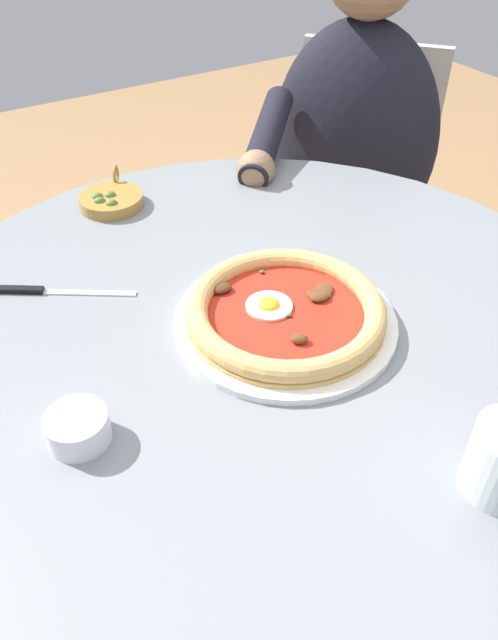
# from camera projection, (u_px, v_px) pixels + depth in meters

# --- Properties ---
(ground_plane) EXTENTS (6.00, 6.00, 0.02)m
(ground_plane) POSITION_uv_depth(u_px,v_px,m) (256.00, 595.00, 1.28)
(ground_plane) COLOR #9E754C
(dining_table) EXTENTS (0.99, 0.99, 0.75)m
(dining_table) POSITION_uv_depth(u_px,v_px,m) (259.00, 395.00, 0.89)
(dining_table) COLOR gray
(dining_table) RESTS_ON ground
(pizza_on_plate) EXTENTS (0.29, 0.29, 0.04)m
(pizza_on_plate) POSITION_uv_depth(u_px,v_px,m) (285.00, 313.00, 0.78)
(pizza_on_plate) COLOR white
(pizza_on_plate) RESTS_ON dining_table
(steak_knife) EXTENTS (0.19, 0.13, 0.01)m
(steak_knife) POSITION_uv_depth(u_px,v_px,m) (36.00, 291.00, 0.84)
(steak_knife) COLOR silver
(steak_knife) RESTS_ON dining_table
(ramekin_capers) EXTENTS (0.07, 0.07, 0.03)m
(ramekin_capers) POSITION_uv_depth(u_px,v_px,m) (78.00, 427.00, 0.64)
(ramekin_capers) COLOR white
(ramekin_capers) RESTS_ON dining_table
(olive_pan) EXTENTS (0.11, 0.12, 0.04)m
(olive_pan) POSITION_uv_depth(u_px,v_px,m) (111.00, 200.00, 1.03)
(olive_pan) COLOR olive
(olive_pan) RESTS_ON dining_table
(diner_person) EXTENTS (0.58, 0.44, 1.13)m
(diner_person) POSITION_uv_depth(u_px,v_px,m) (343.00, 224.00, 1.46)
(diner_person) COLOR #282833
(diner_person) RESTS_ON ground
(cafe_chair_diner) EXTENTS (0.54, 0.54, 0.85)m
(cafe_chair_diner) POSITION_uv_depth(u_px,v_px,m) (354.00, 190.00, 1.54)
(cafe_chair_diner) COLOR beige
(cafe_chair_diner) RESTS_ON ground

